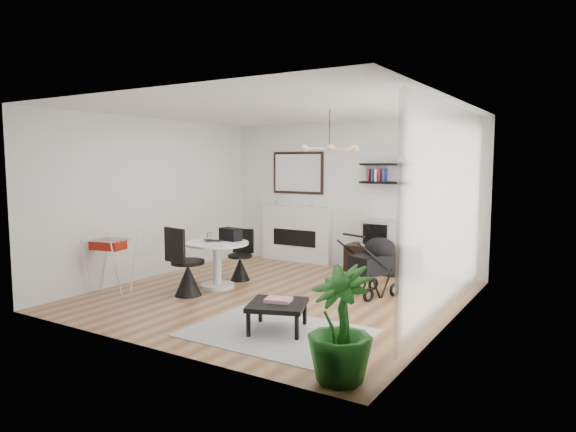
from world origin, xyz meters
The scene contains 25 objects.
floor centered at (0.00, 0.00, 0.00)m, with size 5.00×5.00×0.00m, color brown.
ceiling centered at (0.00, 0.00, 2.70)m, with size 5.00×5.00×0.00m, color white.
wall_back centered at (0.00, 2.50, 1.35)m, with size 5.00×5.00×0.00m, color white.
wall_left centered at (-2.50, 0.00, 1.35)m, with size 5.00×5.00×0.00m, color white.
wall_right centered at (2.50, 0.00, 1.35)m, with size 5.00×5.00×0.00m, color white.
sheer_curtain centered at (2.40, 0.20, 1.35)m, with size 0.04×3.60×2.60m, color white.
fireplace centered at (-1.10, 2.42, 0.69)m, with size 1.50×0.17×2.16m.
shelf_lower centered at (0.75, 2.37, 1.60)m, with size 0.90×0.25×0.04m, color black.
shelf_upper centered at (0.75, 2.37, 1.92)m, with size 0.90×0.25×0.04m, color black.
pendant_lamp centered at (0.70, 0.30, 2.15)m, with size 0.90×0.90×0.10m, color tan, non-canonical shape.
tv_console centered at (0.75, 2.26, 0.24)m, with size 1.29×0.45×0.48m, color black.
crt_tv centered at (0.71, 2.26, 0.71)m, with size 0.53×0.46×0.46m.
dining_table centered at (-1.06, -0.07, 0.47)m, with size 0.98×0.98×0.72m.
laptop centered at (-1.14, -0.12, 0.73)m, with size 0.34×0.22×0.03m, color black.
black_bag centered at (-0.98, 0.18, 0.82)m, with size 0.33×0.20×0.20m, color black.
newspaper centered at (-0.88, -0.22, 0.72)m, with size 0.35×0.29×0.01m, color white.
drinking_glass centered at (-1.37, 0.11, 0.77)m, with size 0.07×0.07×0.11m, color white.
chair_far centered at (-1.06, 0.54, 0.27)m, with size 0.44×0.45×0.84m.
chair_near centered at (-1.12, -0.70, 0.32)m, with size 0.51×0.52×1.02m.
drying_rack centered at (-2.18, -1.18, 0.44)m, with size 0.65×0.62×0.83m.
stroller centered at (1.20, 0.79, 0.41)m, with size 0.72×0.87×0.96m.
rug centered at (0.92, -1.40, 0.01)m, with size 2.01×1.46×0.01m, color #AAAAAA.
coffee_table centered at (0.88, -1.34, 0.31)m, with size 0.83×0.83×0.33m.
magazines centered at (0.87, -1.30, 0.36)m, with size 0.29×0.23×0.04m, color red.
potted_plant centered at (2.10, -2.20, 0.52)m, with size 0.59×0.59×1.05m, color #1E5F1B.
Camera 1 is at (4.02, -6.20, 1.96)m, focal length 32.00 mm.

